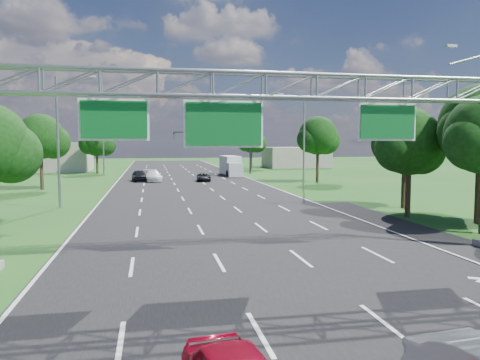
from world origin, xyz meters
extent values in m
plane|color=#1C5319|center=(0.00, 30.00, 0.00)|extent=(220.00, 220.00, 0.00)
cube|color=black|center=(0.00, 30.00, 0.00)|extent=(18.00, 180.00, 0.02)
cube|color=black|center=(10.20, 14.00, 0.00)|extent=(3.00, 30.00, 0.02)
cylinder|color=gray|center=(10.30, 12.00, 9.00)|extent=(2.54, 0.12, 0.79)
cube|color=beige|center=(9.10, 12.00, 9.50)|extent=(0.50, 0.22, 0.12)
cube|color=white|center=(-6.00, 11.98, 6.00)|extent=(2.80, 0.05, 1.70)
cube|color=#0B5C22|center=(-6.00, 11.92, 6.00)|extent=(2.62, 0.05, 1.52)
cube|color=white|center=(-1.50, 11.98, 5.85)|extent=(3.40, 0.05, 2.00)
cube|color=#0B5C22|center=(-1.50, 11.92, 5.85)|extent=(3.22, 0.05, 1.82)
cube|color=white|center=(6.00, 11.98, 6.00)|extent=(2.80, 0.05, 1.70)
cube|color=#0B5C22|center=(6.00, 11.92, 6.00)|extent=(2.62, 0.05, 1.52)
cylinder|color=black|center=(11.00, 65.00, 3.50)|extent=(0.24, 0.24, 7.00)
cylinder|color=black|center=(5.00, 65.00, 6.60)|extent=(12.00, 0.18, 0.18)
imported|color=black|center=(-1.00, 65.00, 6.05)|extent=(0.18, 0.22, 1.10)
imported|color=black|center=(4.00, 65.00, 6.05)|extent=(0.18, 0.22, 1.10)
imported|color=black|center=(9.00, 65.00, 6.05)|extent=(0.18, 0.22, 1.10)
cylinder|color=gray|center=(-11.50, 30.00, 5.00)|extent=(0.20, 0.20, 10.00)
cylinder|color=gray|center=(-10.20, 30.00, 9.70)|extent=(2.78, 0.12, 0.60)
cube|color=beige|center=(-8.90, 30.00, 10.10)|extent=(0.55, 0.22, 0.12)
cylinder|color=gray|center=(-11.50, 65.00, 5.00)|extent=(0.20, 0.20, 10.00)
cylinder|color=gray|center=(-10.20, 65.00, 9.70)|extent=(2.78, 0.12, 0.60)
cube|color=beige|center=(-8.90, 65.00, 10.10)|extent=(0.55, 0.22, 0.12)
cylinder|color=gray|center=(11.50, 40.00, 5.00)|extent=(0.20, 0.20, 10.00)
cylinder|color=gray|center=(10.20, 40.00, 9.70)|extent=(2.78, 0.12, 0.60)
cube|color=beige|center=(8.90, 40.00, 10.10)|extent=(0.55, 0.22, 0.12)
sphere|color=black|center=(12.51, 14.70, 5.06)|extent=(3.08, 3.08, 3.08)
cylinder|color=#2D2116|center=(15.50, 18.00, 2.09)|extent=(0.36, 0.36, 4.18)
sphere|color=black|center=(14.38, 17.70, 5.68)|extent=(3.50, 3.50, 3.50)
cylinder|color=#2D2116|center=(12.50, 21.00, 1.65)|extent=(0.36, 0.36, 3.30)
sphere|color=black|center=(12.50, 21.00, 5.06)|extent=(4.40, 4.40, 4.40)
sphere|color=black|center=(13.60, 21.40, 4.51)|extent=(3.30, 3.30, 3.30)
sphere|color=black|center=(11.51, 20.70, 4.62)|extent=(3.08, 3.08, 3.08)
cylinder|color=#2D2116|center=(14.50, 25.00, 1.76)|extent=(0.36, 0.36, 3.52)
sphere|color=black|center=(14.50, 25.00, 5.44)|extent=(4.80, 4.80, 4.80)
sphere|color=black|center=(15.70, 25.40, 4.84)|extent=(3.60, 3.60, 3.60)
sphere|color=black|center=(13.42, 24.70, 4.96)|extent=(3.36, 3.36, 3.36)
sphere|color=black|center=(-12.80, 22.40, 4.40)|extent=(3.60, 3.60, 3.60)
cylinder|color=#2D2116|center=(-16.00, 45.00, 1.87)|extent=(0.36, 0.36, 3.74)
sphere|color=black|center=(-16.00, 45.00, 5.66)|extent=(4.80, 4.80, 4.80)
sphere|color=black|center=(-14.80, 45.40, 5.06)|extent=(3.60, 3.60, 3.60)
sphere|color=black|center=(-17.08, 44.70, 5.18)|extent=(3.36, 3.36, 3.36)
cylinder|color=#2D2116|center=(-13.00, 70.00, 1.65)|extent=(0.36, 0.36, 3.30)
sphere|color=black|center=(-13.00, 70.00, 5.22)|extent=(4.80, 4.80, 4.80)
sphere|color=black|center=(-11.80, 70.40, 4.62)|extent=(3.60, 3.60, 3.60)
sphere|color=black|center=(-14.08, 69.70, 4.74)|extent=(3.36, 3.36, 3.36)
cylinder|color=#2D2116|center=(16.00, 48.00, 1.98)|extent=(0.36, 0.36, 3.96)
sphere|color=black|center=(16.00, 48.00, 5.88)|extent=(4.80, 4.80, 4.80)
sphere|color=black|center=(17.20, 48.40, 5.28)|extent=(3.60, 3.60, 3.60)
sphere|color=black|center=(14.92, 47.70, 5.40)|extent=(3.36, 3.36, 3.36)
cylinder|color=#2D2116|center=(14.00, 78.00, 1.76)|extent=(0.36, 0.36, 3.52)
sphere|color=black|center=(14.00, 78.00, 5.44)|extent=(4.80, 4.80, 4.80)
sphere|color=black|center=(15.20, 78.40, 4.84)|extent=(3.60, 3.60, 3.60)
sphere|color=black|center=(12.92, 77.70, 4.96)|extent=(3.36, 3.36, 3.36)
cube|color=#A19787|center=(-22.00, 78.00, 2.50)|extent=(14.00, 10.00, 5.00)
cube|color=#A19787|center=(24.00, 82.00, 2.00)|extent=(12.00, 9.00, 4.00)
imported|color=silver|center=(-4.38, 53.72, 0.72)|extent=(2.65, 5.18, 1.44)
imported|color=black|center=(2.14, 52.38, 0.53)|extent=(2.13, 3.99, 1.07)
imported|color=black|center=(-6.01, 53.89, 0.74)|extent=(2.32, 4.53, 1.47)
cube|color=silver|center=(7.43, 63.02, 1.54)|extent=(2.57, 5.71, 2.79)
cube|color=silver|center=(7.43, 59.11, 1.02)|extent=(2.26, 2.18, 2.05)
cylinder|color=black|center=(6.41, 59.30, 0.47)|extent=(0.33, 0.93, 0.93)
cylinder|color=black|center=(8.46, 59.30, 0.47)|extent=(0.33, 0.93, 0.93)
cylinder|color=black|center=(6.41, 64.88, 0.47)|extent=(0.33, 0.93, 0.93)
cylinder|color=black|center=(8.46, 64.88, 0.47)|extent=(0.33, 0.93, 0.93)
camera|label=1|loc=(-4.58, -7.71, 5.11)|focal=35.00mm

